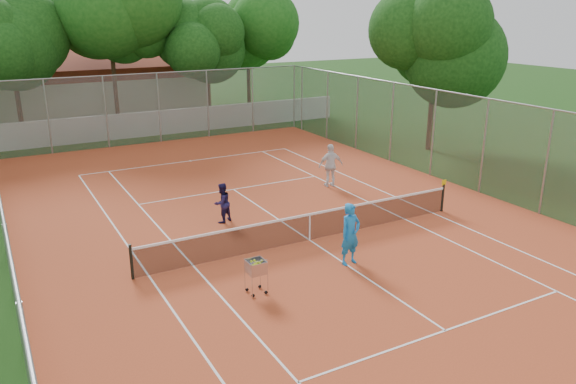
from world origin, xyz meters
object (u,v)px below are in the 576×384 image
tennis_net (310,227)px  ball_hopper (256,275)px  clubhouse (85,84)px  player_far_right (331,165)px  player_far_left (222,203)px  player_near (350,234)px

tennis_net → ball_hopper: bearing=-142.1°
clubhouse → player_far_right: size_ratio=8.67×
tennis_net → player_far_left: player_far_left is taller
ball_hopper → clubhouse: bearing=100.4°
player_far_right → tennis_net: bearing=61.1°
player_near → player_far_right: bearing=54.4°
tennis_net → ball_hopper: (-3.17, -2.47, 0.04)m
player_near → player_far_left: size_ratio=1.31×
tennis_net → player_near: size_ratio=6.17×
player_far_left → ball_hopper: bearing=54.3°
clubhouse → player_far_left: size_ratio=11.15×
player_far_right → ball_hopper: player_far_right is taller
clubhouse → ball_hopper: clubhouse is taller
clubhouse → player_far_right: bearing=-76.2°
clubhouse → player_near: (2.14, -31.14, -1.22)m
player_near → tennis_net: bearing=86.9°
tennis_net → ball_hopper: ball_hopper is taller
player_near → ball_hopper: player_near is taller
player_far_right → clubhouse: bearing=-65.7°
tennis_net → player_near: bearing=-86.2°
player_near → player_far_right: 7.89m
ball_hopper → player_far_right: bearing=58.1°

